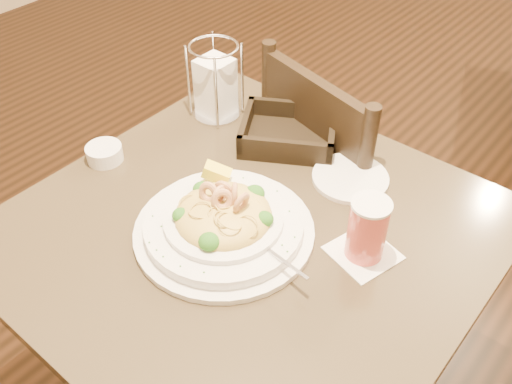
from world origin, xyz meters
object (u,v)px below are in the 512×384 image
Objects in this scene: pasta_bowl at (224,221)px; bread_basket at (288,134)px; dining_chair_near at (340,191)px; napkin_caddy at (216,86)px; drink_glass at (367,230)px; main_table at (250,300)px; butter_ramekin at (104,153)px; side_plate at (350,178)px.

pasta_bowl is 1.43× the size of bread_basket.
dining_chair_near is 3.30× the size of bread_basket.
napkin_caddy is at bearing 53.09° from dining_chair_near.
bread_basket is at bearing 149.45° from drink_glass.
main_table is 0.97× the size of dining_chair_near.
bread_basket is at bearing 49.33° from butter_ramekin.
napkin_caddy is (-0.33, 0.26, 0.32)m from main_table.
main_table is 0.40m from bread_basket.
butter_ramekin is (-0.07, -0.31, -0.06)m from napkin_caddy.
dining_chair_near is 5.44× the size of side_plate.
napkin_caddy reaches higher than pasta_bowl.
napkin_caddy reaches higher than bread_basket.
main_table is 0.53m from napkin_caddy.
dining_chair_near is at bearing 39.43° from napkin_caddy.
dining_chair_near is 4.78× the size of napkin_caddy.
drink_glass reaches higher than pasta_bowl.
drink_glass reaches higher than side_plate.
butter_ramekin is (-0.62, -0.13, -0.05)m from drink_glass.
dining_chair_near is (-0.06, 0.48, -0.02)m from main_table.
dining_chair_near is at bearing 122.46° from side_plate.
pasta_bowl reaches higher than main_table.
napkin_caddy is (-0.21, -0.02, 0.06)m from bread_basket.
napkin_caddy reaches higher than side_plate.
dining_chair_near is at bearing 74.88° from bread_basket.
butter_ramekin reaches higher than side_plate.
main_table is 2.24× the size of pasta_bowl.
main_table is at bearing -158.78° from drink_glass.
drink_glass is 0.58m from napkin_caddy.
butter_ramekin is at bearing -173.27° from main_table.
butter_ramekin is (-0.48, -0.30, 0.01)m from side_plate.
pasta_bowl is 4.82× the size of butter_ramekin.
dining_chair_near reaches higher than side_plate.
drink_glass reaches higher than butter_ramekin.
bread_basket is 3.37× the size of butter_ramekin.
napkin_caddy is 1.14× the size of side_plate.
drink_glass is 1.72× the size of butter_ramekin.
main_table is 6.28× the size of drink_glass.
bread_basket is (-0.33, 0.20, -0.04)m from drink_glass.
main_table is at bearing -67.37° from bread_basket.
butter_ramekin is at bearing -167.97° from drink_glass.
side_plate is at bearing -7.55° from bread_basket.
main_table is 3.20× the size of bread_basket.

